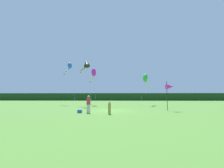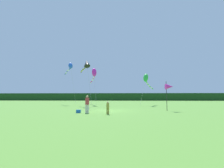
# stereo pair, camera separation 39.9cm
# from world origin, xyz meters

# --- Properties ---
(ground_plane) EXTENTS (120.00, 120.00, 0.00)m
(ground_plane) POSITION_xyz_m (0.00, 0.00, 0.00)
(ground_plane) COLOR #5B9338
(distant_treeline) EXTENTS (108.00, 3.02, 3.16)m
(distant_treeline) POSITION_xyz_m (0.00, 45.00, 1.58)
(distant_treeline) COLOR #193D19
(distant_treeline) RESTS_ON ground
(person_adult) EXTENTS (0.40, 0.40, 1.82)m
(person_adult) POSITION_xyz_m (-2.14, -2.58, 1.02)
(person_adult) COLOR silver
(person_adult) RESTS_ON ground
(person_child) EXTENTS (0.27, 0.27, 1.24)m
(person_child) POSITION_xyz_m (0.10, -3.58, 0.69)
(person_child) COLOR olive
(person_child) RESTS_ON ground
(cooler_box) EXTENTS (0.43, 0.39, 0.32)m
(cooler_box) POSITION_xyz_m (-3.05, -2.51, 0.16)
(cooler_box) COLOR #1959B2
(cooler_box) RESTS_ON ground
(banner_flag_pole) EXTENTS (0.90, 0.70, 3.53)m
(banner_flag_pole) POSITION_xyz_m (7.24, 0.18, 2.87)
(banner_flag_pole) COLOR black
(banner_flag_pole) RESTS_ON ground
(kite_black) EXTENTS (3.59, 6.20, 8.59)m
(kite_black) POSITION_xyz_m (-4.74, 7.88, 7.66)
(kite_black) COLOR #B2B2B2
(kite_black) RESTS_ON ground
(kite_magenta) EXTENTS (2.69, 7.28, 7.52)m
(kite_magenta) POSITION_xyz_m (-3.98, 11.25, 6.41)
(kite_magenta) COLOR #B2B2B2
(kite_magenta) RESTS_ON ground
(kite_blue) EXTENTS (4.50, 5.24, 9.10)m
(kite_blue) POSITION_xyz_m (-9.54, 12.80, 8.22)
(kite_blue) COLOR #B2B2B2
(kite_blue) RESTS_ON ground
(kite_green) EXTENTS (3.83, 6.31, 6.20)m
(kite_green) POSITION_xyz_m (6.38, 10.17, 5.11)
(kite_green) COLOR #B2B2B2
(kite_green) RESTS_ON ground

